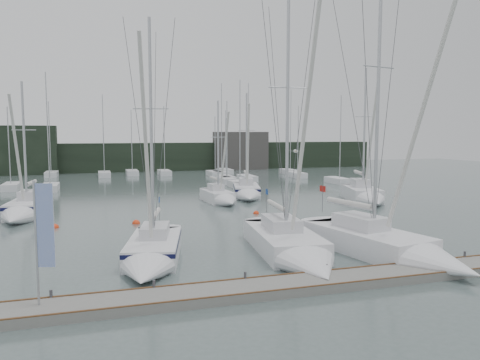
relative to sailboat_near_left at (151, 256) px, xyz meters
name	(u,v)px	position (x,y,z in m)	size (l,w,h in m)	color
ground	(257,260)	(5.60, -0.49, -0.54)	(160.00, 160.00, 0.00)	#4E5F5C
dock	(295,285)	(5.60, -5.49, -0.34)	(24.00, 2.00, 0.40)	slate
far_treeline	(142,157)	(5.60, 61.51, 1.96)	(90.00, 4.00, 5.00)	black
far_building_left	(17,150)	(-14.40, 59.51, 3.46)	(12.00, 3.00, 8.00)	black
far_building_right	(241,151)	(23.60, 59.51, 2.96)	(10.00, 3.00, 7.00)	#44413E
mast_forest	(159,176)	(6.46, 44.67, -0.07)	(50.71, 27.44, 14.50)	silver
sailboat_near_left	(151,256)	(0.00, 0.00, 0.00)	(4.56, 9.32, 13.64)	silver
sailboat_near_center	(296,251)	(7.47, -1.39, 0.01)	(4.32, 11.27, 15.85)	silver
sailboat_near_right	(398,250)	(12.68, -2.97, 0.07)	(5.34, 11.55, 17.59)	silver
sailboat_mid_a	(24,211)	(-8.07, 16.56, 0.09)	(3.59, 8.77, 11.76)	silver
sailboat_mid_c	(221,198)	(9.05, 19.64, -0.01)	(2.67, 6.87, 10.62)	silver
sailboat_mid_d	(247,192)	(12.63, 22.50, 0.05)	(4.73, 9.03, 11.84)	silver
sailboat_mid_e	(366,196)	(22.71, 15.85, 0.10)	(5.29, 9.39, 14.04)	silver
buoy_a	(136,224)	(0.26, 11.79, -0.54)	(0.60, 0.60, 0.60)	red
buoy_b	(256,214)	(10.38, 13.23, -0.54)	(0.50, 0.50, 0.50)	red
buoy_c	(55,228)	(-5.47, 11.97, -0.54)	(0.58, 0.58, 0.58)	red
dock_banner	(42,232)	(-4.55, -5.32, 2.63)	(0.70, 0.24, 4.69)	#AAADB2
seagull	(296,151)	(8.69, 1.54, 5.21)	(0.99, 0.49, 0.20)	silver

